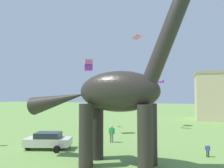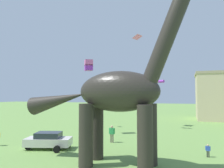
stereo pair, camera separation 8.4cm
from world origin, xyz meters
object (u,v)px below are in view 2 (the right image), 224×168
at_px(kite_far_right, 137,37).
at_px(person_near_flyer, 208,149).
at_px(dinosaur_sculpture, 117,91).
at_px(parked_sedan_left, 48,140).
at_px(kite_mid_left, 89,65).
at_px(kite_mid_right, 103,97).
at_px(person_photographer, 112,132).
at_px(kite_far_left, 159,81).

bearing_deg(kite_far_right, person_near_flyer, -57.24).
distance_m(dinosaur_sculpture, parked_sedan_left, 9.08).
bearing_deg(kite_mid_left, kite_mid_right, 95.06).
bearing_deg(person_photographer, kite_mid_right, -64.98).
relative_size(dinosaur_sculpture, kite_mid_right, 14.67).
distance_m(person_photographer, kite_mid_left, 9.62).
height_order(dinosaur_sculpture, parked_sedan_left, dinosaur_sculpture).
relative_size(person_near_flyer, kite_mid_right, 1.04).
distance_m(parked_sedan_left, kite_far_right, 21.67).
bearing_deg(kite_far_left, person_photographer, -108.67).
xyz_separation_m(dinosaur_sculpture, person_near_flyer, (6.31, 4.39, -4.69)).
height_order(parked_sedan_left, kite_far_right, kite_far_right).
distance_m(parked_sedan_left, kite_mid_left, 11.32).
xyz_separation_m(kite_mid_right, kite_far_left, (8.62, 1.23, 2.45)).
bearing_deg(person_near_flyer, dinosaur_sculpture, 128.08).
xyz_separation_m(person_photographer, kite_mid_right, (-4.99, 9.53, 3.58)).
xyz_separation_m(kite_mid_right, kite_mid_left, (0.55, -6.20, 4.29)).
bearing_deg(kite_mid_left, person_photographer, -36.88).
xyz_separation_m(person_photographer, kite_far_right, (0.20, 11.59, 13.35)).
bearing_deg(kite_mid_right, kite_far_left, 8.13).
bearing_deg(kite_mid_right, person_near_flyer, -39.97).
bearing_deg(kite_far_right, dinosaur_sculpture, -81.77).
bearing_deg(parked_sedan_left, person_photographer, 26.68).
height_order(parked_sedan_left, kite_far_left, kite_far_left).
relative_size(person_near_flyer, kite_far_left, 0.66).
relative_size(parked_sedan_left, person_photographer, 2.54).
distance_m(person_near_flyer, kite_far_right, 21.55).
relative_size(parked_sedan_left, kite_far_left, 2.86).
bearing_deg(kite_far_left, dinosaur_sculpture, -92.58).
distance_m(person_near_flyer, person_photographer, 9.46).
xyz_separation_m(person_near_flyer, kite_far_left, (-5.52, 13.08, 6.48)).
bearing_deg(person_near_flyer, kite_mid_left, 70.68).
xyz_separation_m(parked_sedan_left, person_near_flyer, (13.87, 2.20, -0.17)).
bearing_deg(person_photographer, person_near_flyer, 163.13).
bearing_deg(dinosaur_sculpture, person_photographer, 143.60).
distance_m(parked_sedan_left, kite_far_left, 18.52).
relative_size(kite_far_left, kite_far_right, 0.86).
bearing_deg(kite_far_left, kite_mid_right, -171.87).
relative_size(kite_mid_left, kite_far_right, 0.77).
relative_size(kite_mid_right, kite_far_right, 0.54).
distance_m(person_near_flyer, kite_far_left, 15.61).
xyz_separation_m(dinosaur_sculpture, person_photographer, (-2.85, 6.71, -4.24)).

